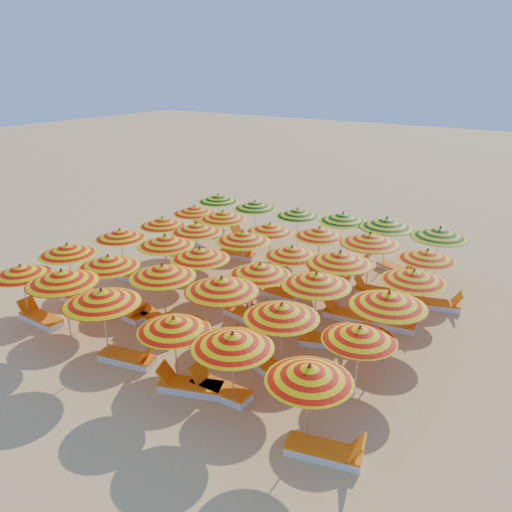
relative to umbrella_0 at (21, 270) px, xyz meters
name	(u,v)px	position (x,y,z in m)	size (l,w,h in m)	color
ground	(249,300)	(5.43, 5.39, -1.82)	(120.00, 120.00, 0.00)	#DCAC61
umbrella_0	(21,270)	(0.00, 0.00, 0.00)	(2.07, 2.07, 2.06)	silver
umbrella_1	(62,277)	(2.13, 0.07, 0.26)	(2.26, 2.26, 2.36)	silver
umbrella_2	(102,297)	(4.24, -0.19, 0.24)	(2.38, 2.38, 2.34)	silver
umbrella_3	(174,324)	(6.72, 0.07, 0.01)	(2.42, 2.42, 2.08)	silver
umbrella_4	(233,340)	(8.57, 0.14, 0.10)	(2.33, 2.33, 2.17)	silver
umbrella_5	(309,373)	(10.74, 0.03, 0.04)	(2.53, 2.53, 2.11)	silver
umbrella_6	(68,249)	(-0.14, 1.94, 0.12)	(2.52, 2.52, 2.20)	silver
umbrella_7	(108,261)	(2.05, 1.94, 0.14)	(2.69, 2.69, 2.22)	silver
umbrella_8	(162,271)	(4.24, 2.26, 0.18)	(2.18, 2.18, 2.27)	silver
umbrella_9	(222,285)	(6.61, 2.28, 0.28)	(2.68, 2.68, 2.39)	silver
umbrella_10	(282,311)	(8.81, 2.08, 0.14)	(2.22, 2.22, 2.22)	silver
umbrella_11	(360,334)	(10.96, 2.33, -0.01)	(1.95, 1.95, 2.06)	silver
umbrella_12	(120,234)	(-0.11, 4.39, 0.04)	(2.11, 2.11, 2.11)	silver
umbrella_13	(165,241)	(2.32, 4.44, 0.20)	(2.67, 2.67, 2.29)	silver
umbrella_14	(200,254)	(4.18, 4.20, 0.15)	(2.37, 2.37, 2.24)	silver
umbrella_15	(260,269)	(6.69, 4.23, 0.12)	(2.50, 2.50, 2.20)	silver
umbrella_16	(316,279)	(8.70, 4.31, 0.22)	(2.68, 2.68, 2.32)	silver
umbrella_17	(389,299)	(11.05, 4.13, 0.24)	(2.59, 2.59, 2.34)	silver
umbrella_18	(163,222)	(0.19, 6.52, 0.05)	(2.10, 2.10, 2.12)	silver
umbrella_19	(196,228)	(2.13, 6.44, 0.14)	(2.56, 2.56, 2.23)	silver
umbrella_20	(243,236)	(4.41, 6.51, 0.19)	(2.77, 2.77, 2.28)	silver
umbrella_21	(292,251)	(6.66, 6.39, 0.07)	(2.48, 2.48, 2.14)	silver
umbrella_22	(340,258)	(8.57, 6.32, 0.26)	(2.71, 2.71, 2.36)	silver
umbrella_23	(414,276)	(11.03, 6.48, 0.12)	(2.68, 2.68, 2.20)	silver
umbrella_24	(195,210)	(0.12, 8.71, 0.06)	(2.20, 2.20, 2.14)	silver
umbrella_25	(223,215)	(1.95, 8.48, 0.14)	(2.72, 2.72, 2.23)	silver
umbrella_26	(270,228)	(4.42, 8.45, 0.02)	(2.56, 2.56, 2.09)	silver
umbrella_27	(320,232)	(6.57, 8.76, 0.13)	(2.77, 2.77, 2.22)	silver
umbrella_28	(370,238)	(8.71, 8.68, 0.29)	(2.85, 2.85, 2.40)	silver
umbrella_29	(427,255)	(10.81, 8.83, 0.04)	(2.60, 2.60, 2.11)	silver
umbrella_30	(218,198)	(-0.23, 10.95, 0.08)	(2.15, 2.15, 2.15)	silver
umbrella_31	(255,205)	(2.07, 10.85, 0.10)	(2.24, 2.24, 2.18)	silver
umbrella_32	(298,212)	(4.33, 10.99, 0.05)	(2.63, 2.63, 2.12)	silver
umbrella_33	(343,217)	(6.56, 10.99, 0.19)	(2.56, 2.56, 2.28)	silver
umbrella_34	(387,223)	(8.52, 10.93, 0.29)	(2.35, 2.35, 2.39)	silver
umbrella_35	(440,233)	(10.66, 10.94, 0.25)	(2.58, 2.58, 2.35)	silver
lounger_0	(40,318)	(0.50, 0.09, -1.67)	(1.74, 0.60, 0.69)	white
lounger_1	(128,358)	(4.84, 0.03, -1.67)	(1.82, 0.93, 0.69)	white
lounger_2	(189,386)	(7.22, -0.02, -1.67)	(1.83, 1.15, 0.69)	white
lounger_3	(219,389)	(7.98, 0.31, -1.67)	(1.75, 0.62, 0.69)	white
lounger_4	(326,451)	(11.34, -0.19, -1.67)	(1.82, 0.99, 0.69)	white
lounger_5	(79,299)	(0.36, 1.77, -1.67)	(1.74, 0.62, 0.69)	white
lounger_6	(127,312)	(2.64, 2.02, -1.67)	(1.78, 0.73, 0.69)	white
lounger_7	(154,318)	(3.74, 2.21, -1.67)	(1.83, 1.08, 0.69)	white
lounger_8	(213,336)	(6.11, 2.39, -1.67)	(1.78, 0.73, 0.69)	white
lounger_9	(262,362)	(8.21, 2.03, -1.67)	(1.83, 1.15, 0.69)	white
lounger_10	(135,276)	(0.49, 4.41, -1.67)	(1.80, 0.83, 0.69)	white
lounger_11	(246,315)	(6.19, 4.15, -1.67)	(1.80, 0.85, 0.69)	white
lounger_12	(328,341)	(9.30, 4.15, -1.67)	(1.83, 1.12, 0.69)	white
lounger_13	(275,292)	(6.07, 6.26, -1.67)	(1.74, 0.59, 0.69)	white
lounger_14	(347,315)	(9.07, 6.09, -1.67)	(1.78, 0.76, 0.69)	white
lounger_15	(391,323)	(10.53, 6.34, -1.67)	(1.79, 0.81, 0.69)	white
lounger_16	(238,254)	(2.55, 8.74, -1.67)	(1.82, 0.93, 0.69)	white
lounger_17	(327,277)	(7.07, 8.64, -1.67)	(1.77, 0.70, 0.69)	white
lounger_18	(376,291)	(9.21, 8.45, -1.67)	(1.81, 0.89, 0.69)	white
lounger_19	(436,304)	(11.40, 8.61, -1.67)	(1.83, 1.07, 0.69)	white
lounger_20	(208,230)	(-0.83, 10.80, -1.67)	(1.75, 0.63, 0.69)	white
lounger_21	(245,237)	(1.48, 10.87, -1.67)	(1.80, 0.86, 0.69)	white
lounger_22	(353,260)	(7.16, 11.02, -1.67)	(1.82, 0.97, 0.69)	white
lounger_23	(397,269)	(9.12, 11.01, -1.67)	(1.82, 1.20, 0.69)	white
beachgoer_b	(254,289)	(5.89, 5.05, -1.09)	(0.70, 0.55, 1.45)	tan
beachgoer_a	(284,276)	(6.11, 6.77, -1.18)	(0.46, 0.30, 1.27)	tan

